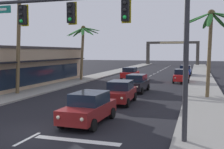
# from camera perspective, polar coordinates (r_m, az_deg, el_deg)

# --- Properties ---
(ground_plane) EXTENTS (220.00, 220.00, 0.00)m
(ground_plane) POSITION_cam_1_polar(r_m,az_deg,el_deg) (14.13, -14.47, -11.40)
(ground_plane) COLOR black
(sidewalk_right) EXTENTS (3.20, 110.00, 0.14)m
(sidewalk_right) POSITION_cam_1_polar(r_m,az_deg,el_deg) (31.77, 18.11, -2.42)
(sidewalk_right) COLOR gray
(sidewalk_right) RESTS_ON ground
(sidewalk_left) EXTENTS (3.20, 110.00, 0.14)m
(sidewalk_left) POSITION_cam_1_polar(r_m,az_deg,el_deg) (35.12, -8.26, -1.57)
(sidewalk_left) COLOR gray
(sidewalk_left) RESTS_ON ground
(lane_markings) EXTENTS (4.28, 86.72, 0.01)m
(lane_markings) POSITION_cam_1_polar(r_m,az_deg,el_deg) (31.68, 4.73, -2.34)
(lane_markings) COLOR silver
(lane_markings) RESTS_ON ground
(traffic_signal_mast) EXTENTS (10.66, 0.41, 7.03)m
(traffic_signal_mast) POSITION_cam_1_polar(r_m,az_deg,el_deg) (12.51, -1.42, 10.19)
(traffic_signal_mast) COLOR #2D2D33
(traffic_signal_mast) RESTS_ON ground
(sedan_lead_at_stop_bar) EXTENTS (2.07, 4.50, 1.68)m
(sedan_lead_at_stop_bar) POSITION_cam_1_polar(r_m,az_deg,el_deg) (15.28, -4.76, -6.75)
(sedan_lead_at_stop_bar) COLOR maroon
(sedan_lead_at_stop_bar) RESTS_ON ground
(sedan_third_in_queue) EXTENTS (2.08, 4.50, 1.68)m
(sedan_third_in_queue) POSITION_cam_1_polar(r_m,az_deg,el_deg) (21.05, 1.69, -3.57)
(sedan_third_in_queue) COLOR maroon
(sedan_third_in_queue) RESTS_ON ground
(sedan_fifth_in_queue) EXTENTS (2.06, 4.49, 1.68)m
(sedan_fifth_in_queue) POSITION_cam_1_polar(r_m,az_deg,el_deg) (27.04, 5.02, -1.74)
(sedan_fifth_in_queue) COLOR black
(sedan_fifth_in_queue) RESTS_ON ground
(sedan_oncoming_far) EXTENTS (1.97, 4.46, 1.68)m
(sedan_oncoming_far) POSITION_cam_1_polar(r_m,az_deg,el_deg) (39.25, 3.71, 0.27)
(sedan_oncoming_far) COLOR red
(sedan_oncoming_far) RESTS_ON ground
(sedan_parked_nearest_kerb) EXTENTS (1.99, 4.47, 1.68)m
(sedan_parked_nearest_kerb) POSITION_cam_1_polar(r_m,az_deg,el_deg) (36.12, 13.99, -0.24)
(sedan_parked_nearest_kerb) COLOR red
(sedan_parked_nearest_kerb) RESTS_ON ground
(sedan_parked_mid_kerb) EXTENTS (2.01, 4.48, 1.68)m
(sedan_parked_mid_kerb) POSITION_cam_1_polar(r_m,az_deg,el_deg) (46.67, 14.75, 0.83)
(sedan_parked_mid_kerb) COLOR navy
(sedan_parked_mid_kerb) RESTS_ON ground
(palm_left_second) EXTENTS (3.30, 3.24, 10.16)m
(palm_left_second) POSITION_cam_1_polar(r_m,az_deg,el_deg) (26.35, -18.45, 11.99)
(palm_left_second) COLOR brown
(palm_left_second) RESTS_ON ground
(palm_left_third) EXTENTS (4.51, 4.56, 7.30)m
(palm_left_third) POSITION_cam_1_polar(r_m,az_deg,el_deg) (37.38, -5.98, 7.17)
(palm_left_third) COLOR brown
(palm_left_third) RESTS_ON ground
(palm_right_second) EXTENTS (4.62, 4.32, 7.27)m
(palm_right_second) POSITION_cam_1_polar(r_m,az_deg,el_deg) (24.19, 19.55, 8.34)
(palm_right_second) COLOR brown
(palm_right_second) RESTS_ON ground
(storefront_strip_left) EXTENTS (7.12, 21.47, 4.43)m
(storefront_strip_left) POSITION_cam_1_polar(r_m,az_deg,el_deg) (33.56, -17.95, 1.64)
(storefront_strip_left) COLOR tan
(storefront_strip_left) RESTS_ON ground
(town_gateway_arch) EXTENTS (15.21, 0.90, 6.86)m
(town_gateway_arch) POSITION_cam_1_polar(r_m,az_deg,el_deg) (83.76, 12.22, 5.00)
(town_gateway_arch) COLOR #423D38
(town_gateway_arch) RESTS_ON ground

